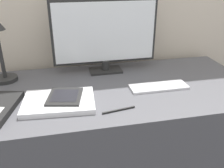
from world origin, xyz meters
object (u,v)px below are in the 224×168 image
at_px(monitor, 105,35).
at_px(ereader, 65,96).
at_px(keyboard, 159,87).
at_px(laptop, 59,102).
at_px(pen, 119,110).

height_order(monitor, ereader, monitor).
xyz_separation_m(keyboard, laptop, (-0.49, -0.06, 0.01)).
height_order(laptop, ereader, ereader).
bearing_deg(pen, laptop, 155.70).
distance_m(keyboard, laptop, 0.50).
xyz_separation_m(laptop, pen, (0.24, -0.11, -0.01)).
distance_m(monitor, ereader, 0.44).
xyz_separation_m(laptop, ereader, (0.03, 0.01, 0.02)).
distance_m(ereader, pen, 0.25).
bearing_deg(keyboard, monitor, 128.61).
height_order(laptop, pen, laptop).
bearing_deg(ereader, keyboard, 5.85).
relative_size(laptop, pen, 2.20).
xyz_separation_m(monitor, pen, (-0.03, -0.45, -0.21)).
relative_size(monitor, keyboard, 2.01).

